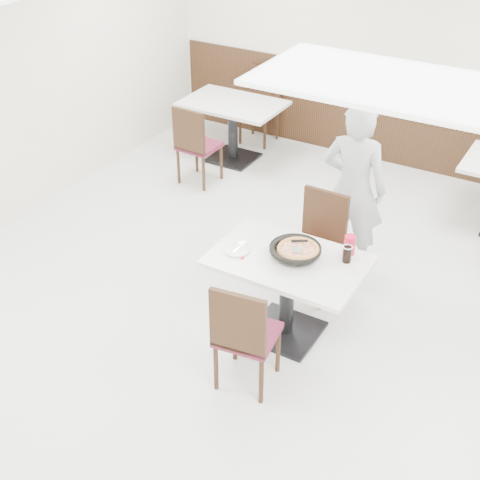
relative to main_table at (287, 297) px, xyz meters
The scene contains 20 objects.
floor 0.53m from the main_table, 165.86° to the left, with size 7.00×7.00×0.00m, color beige.
wall_back 3.75m from the main_table, 95.85° to the left, with size 6.00×0.04×2.80m, color beige.
wainscot_back 3.60m from the main_table, 95.88° to the left, with size 5.90×0.03×1.10m, color black.
fluo_panel_b 3.01m from the main_table, 51.18° to the right, with size 1.20×0.60×0.02m, color white.
main_table is the anchor object (origin of this frame).
chair_near 0.65m from the main_table, 90.00° to the right, with size 0.42×0.42×0.95m, color black, non-canonical shape.
chair_far 0.64m from the main_table, 95.21° to the left, with size 0.42×0.42×0.95m, color black, non-canonical shape.
trivet 0.39m from the main_table, 85.13° to the left, with size 0.12×0.12×0.04m, color black.
pizza_pan 0.42m from the main_table, 63.00° to the left, with size 0.35×0.35×0.01m, color black.
pizza 0.44m from the main_table, 44.56° to the left, with size 0.33×0.33×0.02m, color #BD8044.
pizza_server 0.47m from the main_table, 24.22° to the left, with size 0.07×0.09×0.00m, color white.
napkin 0.57m from the main_table, 164.48° to the right, with size 0.18×0.18×0.00m, color white.
side_plate 0.57m from the main_table, 164.38° to the right, with size 0.20×0.20×0.01m, color silver.
fork 0.57m from the main_table, 168.74° to the right, with size 0.01×0.16×0.00m, color white.
cola_glass 0.63m from the main_table, 25.48° to the left, with size 0.07×0.07×0.13m, color black.
red_cup 0.67m from the main_table, 39.18° to the left, with size 0.09×0.09×0.16m, color red.
diner_person 1.29m from the main_table, 88.06° to the left, with size 0.60×0.39×1.64m, color #B4B5BA.
bg_table_left 3.39m from the main_table, 128.26° to the left, with size 1.20×0.80×0.75m, color silver, non-canonical shape.
bg_chair_left_near 2.89m from the main_table, 137.46° to the left, with size 0.42×0.42×0.95m, color black, non-canonical shape.
bg_chair_left_far 3.90m from the main_table, 122.30° to the left, with size 0.42×0.42×0.95m, color black, non-canonical shape.
Camera 1 is at (2.22, -4.01, 3.68)m, focal length 50.00 mm.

